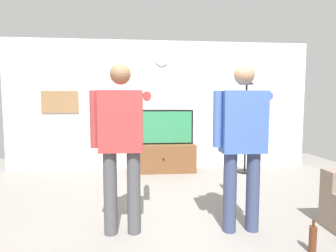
{
  "coord_description": "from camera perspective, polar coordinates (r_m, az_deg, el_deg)",
  "views": [
    {
      "loc": [
        -0.31,
        -2.43,
        1.35
      ],
      "look_at": [
        0.01,
        1.2,
        1.05
      ],
      "focal_mm": 26.84,
      "sensor_mm": 36.0,
      "label": 1
    }
  ],
  "objects": [
    {
      "name": "ground_plane",
      "position": [
        2.8,
        2.17,
        -24.12
      ],
      "size": [
        8.4,
        8.4,
        0.0
      ],
      "primitive_type": "plane",
      "color": "gray"
    },
    {
      "name": "floor_lamp",
      "position": [
        5.23,
        17.33,
        4.6
      ],
      "size": [
        0.32,
        0.32,
        1.9
      ],
      "color": "black",
      "rests_on": "ground_plane"
    },
    {
      "name": "back_wall",
      "position": [
        5.39,
        -1.66,
        4.7
      ],
      "size": [
        6.4,
        0.1,
        2.7
      ],
      "primitive_type": "cube",
      "color": "silver",
      "rests_on": "ground_plane"
    },
    {
      "name": "person_standing_nearer_lamp",
      "position": [
        2.64,
        -10.52,
        -2.73
      ],
      "size": [
        0.62,
        0.78,
        1.77
      ],
      "color": "#4C4C51",
      "rests_on": "ground_plane"
    },
    {
      "name": "person_standing_nearer_couch",
      "position": [
        2.76,
        16.51,
        -2.49
      ],
      "size": [
        0.64,
        0.78,
        1.77
      ],
      "color": "#384266",
      "rests_on": "ground_plane"
    },
    {
      "name": "tv_stand",
      "position": [
        5.16,
        -1.19,
        -7.28
      ],
      "size": [
        1.31,
        0.45,
        0.56
      ],
      "color": "brown",
      "rests_on": "ground_plane"
    },
    {
      "name": "television",
      "position": [
        5.11,
        -1.23,
        -0.25
      ],
      "size": [
        1.24,
        0.07,
        0.7
      ],
      "color": "black",
      "rests_on": "tv_stand"
    },
    {
      "name": "wall_clock",
      "position": [
        5.42,
        -1.43,
        14.96
      ],
      "size": [
        0.28,
        0.03,
        0.28
      ],
      "primitive_type": "cylinder",
      "rotation": [
        1.57,
        0.0,
        0.0
      ],
      "color": "white"
    },
    {
      "name": "framed_picture",
      "position": [
        5.61,
        -23.32,
        5.06
      ],
      "size": [
        0.74,
        0.04,
        0.45
      ],
      "primitive_type": "cube",
      "color": "#997047"
    },
    {
      "name": "beverage_bottle",
      "position": [
        2.84,
        30.02,
        -21.36
      ],
      "size": [
        0.07,
        0.07,
        0.32
      ],
      "color": "#592D19",
      "rests_on": "ground_plane"
    }
  ]
}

